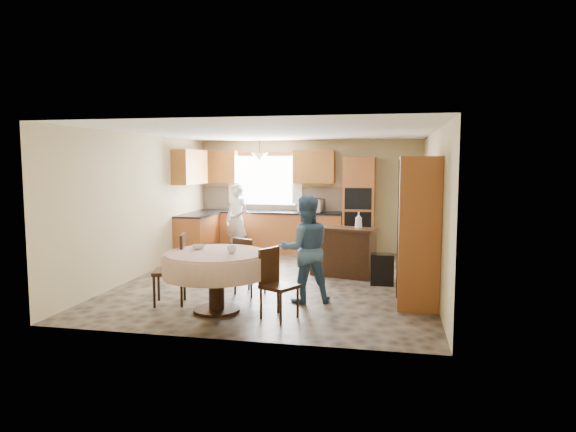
# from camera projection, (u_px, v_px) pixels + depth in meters

# --- Properties ---
(floor) EXTENTS (5.00, 6.00, 0.01)m
(floor) POSITION_uv_depth(u_px,v_px,m) (280.00, 280.00, 8.76)
(floor) COLOR #6B5D4B
(floor) RESTS_ON ground
(ceiling) EXTENTS (5.00, 6.00, 0.01)m
(ceiling) POSITION_uv_depth(u_px,v_px,m) (280.00, 133.00, 8.50)
(ceiling) COLOR white
(ceiling) RESTS_ON wall_back
(wall_back) EXTENTS (5.00, 0.02, 2.50)m
(wall_back) POSITION_uv_depth(u_px,v_px,m) (309.00, 196.00, 11.56)
(wall_back) COLOR tan
(wall_back) RESTS_ON floor
(wall_front) EXTENTS (5.00, 0.02, 2.50)m
(wall_front) POSITION_uv_depth(u_px,v_px,m) (222.00, 231.00, 5.71)
(wall_front) COLOR tan
(wall_front) RESTS_ON floor
(wall_left) EXTENTS (0.02, 6.00, 2.50)m
(wall_left) POSITION_uv_depth(u_px,v_px,m) (143.00, 205.00, 9.13)
(wall_left) COLOR tan
(wall_left) RESTS_ON floor
(wall_right) EXTENTS (0.02, 6.00, 2.50)m
(wall_right) POSITION_uv_depth(u_px,v_px,m) (434.00, 210.00, 8.14)
(wall_right) COLOR tan
(wall_right) RESTS_ON floor
(window) EXTENTS (1.40, 0.03, 1.10)m
(window) POSITION_uv_depth(u_px,v_px,m) (265.00, 180.00, 11.70)
(window) COLOR white
(window) RESTS_ON wall_back
(curtain_left) EXTENTS (0.22, 0.02, 1.15)m
(curtain_left) POSITION_uv_depth(u_px,v_px,m) (233.00, 178.00, 11.79)
(curtain_left) COLOR white
(curtain_left) RESTS_ON wall_back
(curtain_right) EXTENTS (0.22, 0.02, 1.15)m
(curtain_right) POSITION_uv_depth(u_px,v_px,m) (297.00, 178.00, 11.50)
(curtain_right) COLOR white
(curtain_right) RESTS_ON wall_back
(base_cab_back) EXTENTS (3.30, 0.60, 0.88)m
(base_cab_back) POSITION_uv_depth(u_px,v_px,m) (269.00, 232.00, 11.52)
(base_cab_back) COLOR #AB5E2D
(base_cab_back) RESTS_ON floor
(counter_back) EXTENTS (3.30, 0.64, 0.04)m
(counter_back) POSITION_uv_depth(u_px,v_px,m) (269.00, 212.00, 11.47)
(counter_back) COLOR black
(counter_back) RESTS_ON base_cab_back
(base_cab_left) EXTENTS (0.60, 1.20, 0.88)m
(base_cab_left) POSITION_uv_depth(u_px,v_px,m) (197.00, 236.00, 10.91)
(base_cab_left) COLOR #AB5E2D
(base_cab_left) RESTS_ON floor
(counter_left) EXTENTS (0.64, 1.20, 0.04)m
(counter_left) POSITION_uv_depth(u_px,v_px,m) (197.00, 215.00, 10.86)
(counter_left) COLOR black
(counter_left) RESTS_ON base_cab_left
(backsplash) EXTENTS (3.30, 0.02, 0.55)m
(backsplash) POSITION_uv_depth(u_px,v_px,m) (272.00, 199.00, 11.72)
(backsplash) COLOR #CCB190
(backsplash) RESTS_ON wall_back
(wall_cab_left) EXTENTS (0.85, 0.33, 0.72)m
(wall_cab_left) POSITION_uv_depth(u_px,v_px,m) (219.00, 167.00, 11.73)
(wall_cab_left) COLOR #B2702C
(wall_cab_left) RESTS_ON wall_back
(wall_cab_right) EXTENTS (0.90, 0.33, 0.72)m
(wall_cab_right) POSITION_uv_depth(u_px,v_px,m) (314.00, 167.00, 11.30)
(wall_cab_right) COLOR #B2702C
(wall_cab_right) RESTS_ON wall_back
(wall_cab_side) EXTENTS (0.33, 1.20, 0.72)m
(wall_cab_side) POSITION_uv_depth(u_px,v_px,m) (190.00, 167.00, 10.78)
(wall_cab_side) COLOR #B2702C
(wall_cab_side) RESTS_ON wall_left
(oven_tower) EXTENTS (0.66, 0.62, 2.12)m
(oven_tower) POSITION_uv_depth(u_px,v_px,m) (359.00, 206.00, 11.04)
(oven_tower) COLOR #AB5E2D
(oven_tower) RESTS_ON floor
(oven_upper) EXTENTS (0.56, 0.01, 0.45)m
(oven_upper) POSITION_uv_depth(u_px,v_px,m) (358.00, 199.00, 10.72)
(oven_upper) COLOR black
(oven_upper) RESTS_ON oven_tower
(oven_lower) EXTENTS (0.56, 0.01, 0.45)m
(oven_lower) POSITION_uv_depth(u_px,v_px,m) (358.00, 222.00, 10.77)
(oven_lower) COLOR black
(oven_lower) RESTS_ON oven_tower
(pendant) EXTENTS (0.36, 0.36, 0.18)m
(pendant) POSITION_uv_depth(u_px,v_px,m) (260.00, 157.00, 11.18)
(pendant) COLOR beige
(pendant) RESTS_ON ceiling
(sideboard) EXTENTS (1.22, 0.74, 0.81)m
(sideboard) POSITION_uv_depth(u_px,v_px,m) (343.00, 253.00, 9.05)
(sideboard) COLOR #331C0E
(sideboard) RESTS_ON floor
(space_heater) EXTENTS (0.38, 0.26, 0.51)m
(space_heater) POSITION_uv_depth(u_px,v_px,m) (382.00, 269.00, 8.43)
(space_heater) COLOR black
(space_heater) RESTS_ON floor
(cupboard) EXTENTS (0.55, 1.09, 2.09)m
(cupboard) POSITION_uv_depth(u_px,v_px,m) (418.00, 231.00, 7.28)
(cupboard) COLOR #AB5E2D
(cupboard) RESTS_ON floor
(dining_table) EXTENTS (1.42, 1.42, 0.81)m
(dining_table) POSITION_uv_depth(u_px,v_px,m) (216.00, 265.00, 6.88)
(dining_table) COLOR #331C0E
(dining_table) RESTS_ON floor
(chair_left) EXTENTS (0.54, 0.54, 1.00)m
(chair_left) POSITION_uv_depth(u_px,v_px,m) (175.00, 265.00, 7.26)
(chair_left) COLOR #331C0E
(chair_left) RESTS_ON floor
(chair_back) EXTENTS (0.50, 0.50, 0.87)m
(chair_back) POSITION_uv_depth(u_px,v_px,m) (247.00, 263.00, 7.77)
(chair_back) COLOR #331C0E
(chair_back) RESTS_ON floor
(chair_right) EXTENTS (0.53, 0.53, 0.90)m
(chair_right) POSITION_uv_depth(u_px,v_px,m) (275.00, 280.00, 6.63)
(chair_right) COLOR #331C0E
(chair_right) RESTS_ON floor
(framed_picture) EXTENTS (0.06, 0.55, 0.46)m
(framed_picture) POSITION_uv_depth(u_px,v_px,m) (431.00, 183.00, 8.43)
(framed_picture) COLOR gold
(framed_picture) RESTS_ON wall_right
(microwave) EXTENTS (0.59, 0.46, 0.29)m
(microwave) POSITION_uv_depth(u_px,v_px,m) (311.00, 205.00, 11.21)
(microwave) COLOR silver
(microwave) RESTS_ON counter_back
(person_sink) EXTENTS (0.67, 0.58, 1.56)m
(person_sink) POSITION_uv_depth(u_px,v_px,m) (237.00, 220.00, 10.89)
(person_sink) COLOR silver
(person_sink) RESTS_ON floor
(person_dining) EXTENTS (0.91, 0.81, 1.54)m
(person_dining) POSITION_uv_depth(u_px,v_px,m) (305.00, 249.00, 7.34)
(person_dining) COLOR #3C5F84
(person_dining) RESTS_ON floor
(bowl_sideboard) EXTENTS (0.26, 0.26, 0.05)m
(bowl_sideboard) POSITION_uv_depth(u_px,v_px,m) (327.00, 229.00, 9.06)
(bowl_sideboard) COLOR #B2B2B2
(bowl_sideboard) RESTS_ON sideboard
(bottle_sideboard) EXTENTS (0.13, 0.13, 0.33)m
(bottle_sideboard) POSITION_uv_depth(u_px,v_px,m) (359.00, 221.00, 8.94)
(bottle_sideboard) COLOR silver
(bottle_sideboard) RESTS_ON sideboard
(cup_table) EXTENTS (0.14, 0.14, 0.10)m
(cup_table) POSITION_uv_depth(u_px,v_px,m) (232.00, 250.00, 6.76)
(cup_table) COLOR #B2B2B2
(cup_table) RESTS_ON dining_table
(bowl_table) EXTENTS (0.23, 0.23, 0.06)m
(bowl_table) POSITION_uv_depth(u_px,v_px,m) (198.00, 247.00, 7.09)
(bowl_table) COLOR #B2B2B2
(bowl_table) RESTS_ON dining_table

